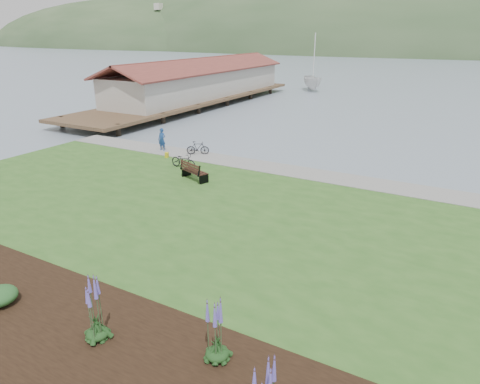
# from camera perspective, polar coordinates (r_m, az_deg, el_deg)

# --- Properties ---
(ground) EXTENTS (600.00, 600.00, 0.00)m
(ground) POSITION_cam_1_polar(r_m,az_deg,el_deg) (20.67, -2.18, -3.11)
(ground) COLOR gray
(ground) RESTS_ON ground
(lawn) EXTENTS (34.00, 20.00, 0.40)m
(lawn) POSITION_cam_1_polar(r_m,az_deg,el_deg) (19.06, -5.31, -4.66)
(lawn) COLOR #2F5C20
(lawn) RESTS_ON ground
(shoreline_path) EXTENTS (34.00, 2.20, 0.03)m
(shoreline_path) POSITION_cam_1_polar(r_m,az_deg,el_deg) (26.28, 5.64, 3.03)
(shoreline_path) COLOR gray
(shoreline_path) RESTS_ON lawn
(garden_bed) EXTENTS (24.00, 4.40, 0.04)m
(garden_bed) POSITION_cam_1_polar(r_m,az_deg,el_deg) (12.25, -14.85, -20.35)
(garden_bed) COLOR black
(garden_bed) RESTS_ON lawn
(pier_pavilion) EXTENTS (8.00, 36.00, 5.40)m
(pier_pavilion) POSITION_cam_1_polar(r_m,az_deg,el_deg) (53.21, -5.38, 14.42)
(pier_pavilion) COLOR #4C3826
(pier_pavilion) RESTS_ON ground
(park_bench) EXTENTS (1.91, 1.28, 1.10)m
(park_bench) POSITION_cam_1_polar(r_m,az_deg,el_deg) (24.27, -6.28, 2.83)
(park_bench) COLOR black
(park_bench) RESTS_ON lawn
(person) EXTENTS (0.70, 0.50, 1.87)m
(person) POSITION_cam_1_polar(r_m,az_deg,el_deg) (30.68, -10.39, 7.14)
(person) COLOR navy
(person) RESTS_ON lawn
(bicycle_a) EXTENTS (0.82, 1.93, 0.98)m
(bicycle_a) POSITION_cam_1_polar(r_m,az_deg,el_deg) (26.53, -7.54, 4.20)
(bicycle_a) COLOR black
(bicycle_a) RESTS_ON lawn
(bicycle_b) EXTENTS (1.14, 1.55, 0.92)m
(bicycle_b) POSITION_cam_1_polar(r_m,az_deg,el_deg) (29.43, -5.65, 5.86)
(bicycle_b) COLOR black
(bicycle_b) RESTS_ON lawn
(sailboat) EXTENTS (13.68, 13.73, 25.93)m
(sailboat) POSITION_cam_1_polar(r_m,az_deg,el_deg) (66.35, 9.60, 13.15)
(sailboat) COLOR silver
(sailboat) RESTS_ON ground
(pannier) EXTENTS (0.31, 0.36, 0.33)m
(pannier) POSITION_cam_1_polar(r_m,az_deg,el_deg) (29.11, -9.74, 4.89)
(pannier) COLOR gold
(pannier) RESTS_ON lawn
(echium_0) EXTENTS (0.62, 0.62, 2.24)m
(echium_0) POSITION_cam_1_polar(r_m,az_deg,el_deg) (12.41, -18.88, -14.50)
(echium_0) COLOR #143714
(echium_0) RESTS_ON garden_bed
(echium_1) EXTENTS (0.62, 0.62, 2.07)m
(echium_1) POSITION_cam_1_polar(r_m,az_deg,el_deg) (11.25, -3.12, -18.13)
(echium_1) COLOR #143714
(echium_1) RESTS_ON garden_bed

